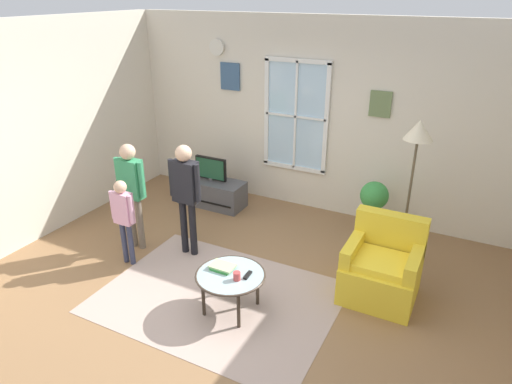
{
  "coord_description": "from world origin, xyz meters",
  "views": [
    {
      "loc": [
        2.13,
        -3.37,
        3.07
      ],
      "look_at": [
        0.11,
        0.58,
        1.08
      ],
      "focal_mm": 32.01,
      "sensor_mm": 36.0,
      "label": 1
    }
  ],
  "objects_px": {
    "remote_near_books": "(248,275)",
    "armchair": "(382,269)",
    "tv_stand": "(212,193)",
    "coffee_table": "(230,277)",
    "person_green_shirt": "(131,185)",
    "person_black_shirt": "(186,188)",
    "cup": "(237,276)",
    "floor_lamp": "(417,146)",
    "person_pink_shirt": "(123,213)",
    "television": "(211,169)",
    "potted_plant_by_window": "(373,206)",
    "book_stack": "(223,267)"
  },
  "relations": [
    {
      "from": "remote_near_books",
      "to": "person_black_shirt",
      "type": "bearing_deg",
      "value": 150.44
    },
    {
      "from": "person_black_shirt",
      "to": "person_pink_shirt",
      "type": "height_order",
      "value": "person_black_shirt"
    },
    {
      "from": "coffee_table",
      "to": "person_pink_shirt",
      "type": "relative_size",
      "value": 0.67
    },
    {
      "from": "cup",
      "to": "floor_lamp",
      "type": "bearing_deg",
      "value": 54.83
    },
    {
      "from": "coffee_table",
      "to": "floor_lamp",
      "type": "xyz_separation_m",
      "value": [
        1.38,
        1.75,
        1.08
      ]
    },
    {
      "from": "person_green_shirt",
      "to": "potted_plant_by_window",
      "type": "relative_size",
      "value": 1.83
    },
    {
      "from": "person_black_shirt",
      "to": "person_pink_shirt",
      "type": "xyz_separation_m",
      "value": [
        -0.53,
        -0.53,
        -0.22
      ]
    },
    {
      "from": "person_black_shirt",
      "to": "person_green_shirt",
      "type": "bearing_deg",
      "value": -165.38
    },
    {
      "from": "tv_stand",
      "to": "cup",
      "type": "distance_m",
      "value": 2.69
    },
    {
      "from": "book_stack",
      "to": "floor_lamp",
      "type": "distance_m",
      "value": 2.49
    },
    {
      "from": "coffee_table",
      "to": "book_stack",
      "type": "relative_size",
      "value": 2.83
    },
    {
      "from": "cup",
      "to": "remote_near_books",
      "type": "distance_m",
      "value": 0.13
    },
    {
      "from": "coffee_table",
      "to": "book_stack",
      "type": "distance_m",
      "value": 0.14
    },
    {
      "from": "remote_near_books",
      "to": "armchair",
      "type": "bearing_deg",
      "value": 38.8
    },
    {
      "from": "book_stack",
      "to": "floor_lamp",
      "type": "bearing_deg",
      "value": 48.66
    },
    {
      "from": "coffee_table",
      "to": "person_pink_shirt",
      "type": "distance_m",
      "value": 1.59
    },
    {
      "from": "television",
      "to": "coffee_table",
      "type": "distance_m",
      "value": 2.58
    },
    {
      "from": "coffee_table",
      "to": "person_green_shirt",
      "type": "relative_size",
      "value": 0.52
    },
    {
      "from": "person_green_shirt",
      "to": "potted_plant_by_window",
      "type": "bearing_deg",
      "value": 33.37
    },
    {
      "from": "television",
      "to": "person_black_shirt",
      "type": "distance_m",
      "value": 1.45
    },
    {
      "from": "armchair",
      "to": "coffee_table",
      "type": "height_order",
      "value": "armchair"
    },
    {
      "from": "person_black_shirt",
      "to": "armchair",
      "type": "bearing_deg",
      "value": 5.8
    },
    {
      "from": "armchair",
      "to": "potted_plant_by_window",
      "type": "distance_m",
      "value": 1.37
    },
    {
      "from": "person_pink_shirt",
      "to": "coffee_table",
      "type": "bearing_deg",
      "value": -7.6
    },
    {
      "from": "person_black_shirt",
      "to": "tv_stand",
      "type": "bearing_deg",
      "value": 110.69
    },
    {
      "from": "coffee_table",
      "to": "person_green_shirt",
      "type": "xyz_separation_m",
      "value": [
        -1.71,
        0.55,
        0.46
      ]
    },
    {
      "from": "television",
      "to": "potted_plant_by_window",
      "type": "height_order",
      "value": "television"
    },
    {
      "from": "television",
      "to": "book_stack",
      "type": "bearing_deg",
      "value": -54.98
    },
    {
      "from": "tv_stand",
      "to": "armchair",
      "type": "xyz_separation_m",
      "value": [
        2.84,
        -1.09,
        0.13
      ]
    },
    {
      "from": "person_green_shirt",
      "to": "television",
      "type": "bearing_deg",
      "value": 83.2
    },
    {
      "from": "coffee_table",
      "to": "book_stack",
      "type": "bearing_deg",
      "value": 157.68
    },
    {
      "from": "television",
      "to": "potted_plant_by_window",
      "type": "xyz_separation_m",
      "value": [
        2.41,
        0.2,
        -0.17
      ]
    },
    {
      "from": "cup",
      "to": "floor_lamp",
      "type": "xyz_separation_m",
      "value": [
        1.27,
        1.81,
        1.01
      ]
    },
    {
      "from": "coffee_table",
      "to": "person_green_shirt",
      "type": "bearing_deg",
      "value": 162.04
    },
    {
      "from": "cup",
      "to": "person_black_shirt",
      "type": "relative_size",
      "value": 0.06
    },
    {
      "from": "tv_stand",
      "to": "armchair",
      "type": "height_order",
      "value": "armchair"
    },
    {
      "from": "tv_stand",
      "to": "floor_lamp",
      "type": "bearing_deg",
      "value": -6.09
    },
    {
      "from": "tv_stand",
      "to": "coffee_table",
      "type": "height_order",
      "value": "coffee_table"
    },
    {
      "from": "television",
      "to": "potted_plant_by_window",
      "type": "bearing_deg",
      "value": 4.77
    },
    {
      "from": "person_black_shirt",
      "to": "floor_lamp",
      "type": "distance_m",
      "value": 2.68
    },
    {
      "from": "armchair",
      "to": "television",
      "type": "bearing_deg",
      "value": 158.99
    },
    {
      "from": "armchair",
      "to": "book_stack",
      "type": "height_order",
      "value": "armchair"
    },
    {
      "from": "book_stack",
      "to": "person_pink_shirt",
      "type": "height_order",
      "value": "person_pink_shirt"
    },
    {
      "from": "armchair",
      "to": "person_pink_shirt",
      "type": "relative_size",
      "value": 0.8
    },
    {
      "from": "person_green_shirt",
      "to": "floor_lamp",
      "type": "height_order",
      "value": "floor_lamp"
    },
    {
      "from": "person_black_shirt",
      "to": "floor_lamp",
      "type": "bearing_deg",
      "value": 23.0
    },
    {
      "from": "cup",
      "to": "person_green_shirt",
      "type": "height_order",
      "value": "person_green_shirt"
    },
    {
      "from": "armchair",
      "to": "potted_plant_by_window",
      "type": "xyz_separation_m",
      "value": [
        -0.43,
        1.29,
        0.1
      ]
    },
    {
      "from": "book_stack",
      "to": "person_black_shirt",
      "type": "distance_m",
      "value": 1.22
    },
    {
      "from": "armchair",
      "to": "person_black_shirt",
      "type": "relative_size",
      "value": 0.61
    }
  ]
}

